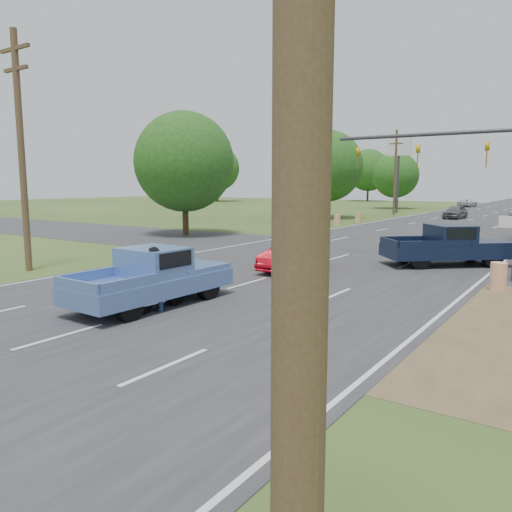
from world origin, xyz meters
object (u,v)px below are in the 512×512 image
Objects in this scene: distant_car_grey at (455,212)px; distant_car_white at (467,203)px; navy_pickup at (450,245)px; red_convertible at (294,255)px; blue_pickup at (155,276)px; motorcycle at (155,297)px; rider at (155,280)px.

distant_car_grey reaches higher than distant_car_white.
distant_car_white is at bearing 149.71° from navy_pickup.
distant_car_grey reaches higher than red_convertible.
red_convertible is at bearing 88.19° from blue_pickup.
navy_pickup is at bearing 44.34° from red_convertible.
red_convertible is at bearing -86.21° from navy_pickup.
blue_pickup is 1.18× the size of distant_car_white.
distant_car_grey is at bearing 151.16° from navy_pickup.
distant_car_white is at bearing 99.80° from motorcycle.
distant_car_white is (-6.50, 66.88, -0.03)m from red_convertible.
navy_pickup reaches higher than motorcycle.
distant_car_white is at bearing 96.44° from blue_pickup.
navy_pickup reaches higher than red_convertible.
navy_pickup reaches higher than distant_car_white.
rider is 0.77m from blue_pickup.
rider is 0.43× the size of distant_car_grey.
blue_pickup is (-0.57, 0.52, -0.01)m from rider.
navy_pickup reaches higher than blue_pickup.
distant_car_white is (-6.56, 75.21, 0.21)m from motorcycle.
navy_pickup is 1.23× the size of distant_car_white.
blue_pickup reaches higher than red_convertible.
motorcycle is at bearing -42.97° from blue_pickup.
blue_pickup reaches higher than motorcycle.
motorcycle is 0.48m from rider.
red_convertible is 2.24× the size of rider.
red_convertible is 37.32m from distant_car_grey.
blue_pickup is at bearing 140.00° from motorcycle.
blue_pickup is 74.89m from distant_car_white.
distant_car_grey is (-6.94, 32.07, -0.23)m from navy_pickup.
rider is 0.39× the size of distant_car_white.
red_convertible is 8.30m from rider.
red_convertible is 0.97× the size of distant_car_grey.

